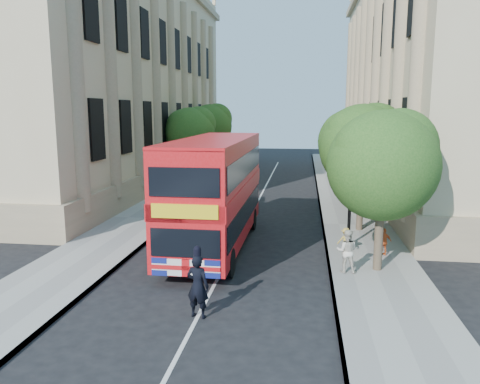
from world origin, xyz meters
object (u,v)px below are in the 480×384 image
at_px(lamp_post, 350,192).
at_px(woman_pedestrian, 347,251).
at_px(double_decker_bus, 215,189).
at_px(box_van, 196,192).
at_px(police_constable, 198,286).

distance_m(lamp_post, woman_pedestrian, 3.82).
xyz_separation_m(double_decker_bus, box_van, (-2.11, 5.26, -1.09)).
bearing_deg(double_decker_bus, box_van, 112.41).
height_order(lamp_post, woman_pedestrian, lamp_post).
xyz_separation_m(box_van, police_constable, (2.91, -12.28, -0.57)).
bearing_deg(double_decker_bus, police_constable, -82.89).
bearing_deg(police_constable, lamp_post, -109.27).
relative_size(police_constable, woman_pedestrian, 1.19).
bearing_deg(woman_pedestrian, lamp_post, -91.48).
distance_m(double_decker_bus, box_van, 5.77).
bearing_deg(lamp_post, double_decker_bus, -173.64).
xyz_separation_m(double_decker_bus, police_constable, (0.80, -7.02, -1.66)).
xyz_separation_m(lamp_post, woman_pedestrian, (-0.38, -3.45, -1.59)).
relative_size(lamp_post, double_decker_bus, 0.50).
xyz_separation_m(lamp_post, police_constable, (-4.98, -7.66, -1.56)).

